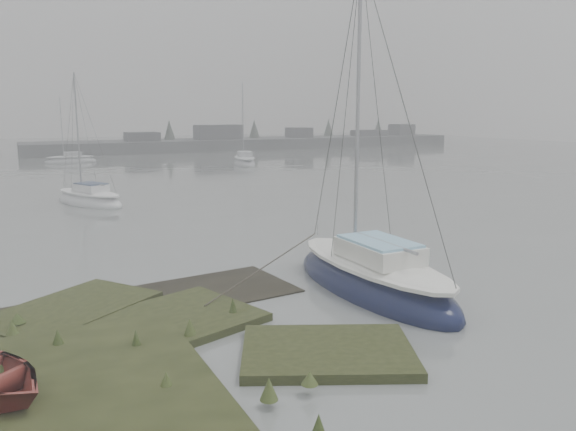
# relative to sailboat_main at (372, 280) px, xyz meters

# --- Properties ---
(ground) EXTENTS (160.00, 160.00, 0.00)m
(ground) POSITION_rel_sailboat_main_xyz_m (-3.84, 27.30, -0.31)
(ground) COLOR slate
(ground) RESTS_ON ground
(far_shoreline) EXTENTS (60.00, 8.00, 4.15)m
(far_shoreline) POSITION_rel_sailboat_main_xyz_m (23.00, 59.19, 0.54)
(far_shoreline) COLOR #4C4F51
(far_shoreline) RESTS_ON ground
(sailboat_main) EXTENTS (2.34, 7.00, 9.85)m
(sailboat_main) POSITION_rel_sailboat_main_xyz_m (0.00, 0.00, 0.00)
(sailboat_main) COLOR black
(sailboat_main) RESTS_ON ground
(sailboat_white) EXTENTS (3.94, 5.65, 7.63)m
(sailboat_white) POSITION_rel_sailboat_main_xyz_m (-5.13, 19.39, -0.07)
(sailboat_white) COLOR silver
(sailboat_white) RESTS_ON ground
(sailboat_far_b) EXTENTS (3.39, 6.16, 8.27)m
(sailboat_far_b) POSITION_rel_sailboat_main_xyz_m (11.29, 37.29, -0.05)
(sailboat_far_b) COLOR #A0A4AA
(sailboat_far_b) RESTS_ON ground
(sailboat_far_c) EXTENTS (4.88, 1.62, 6.87)m
(sailboat_far_c) POSITION_rel_sailboat_main_xyz_m (-3.36, 47.03, -0.09)
(sailboat_far_c) COLOR #B6BBC0
(sailboat_far_c) RESTS_ON ground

